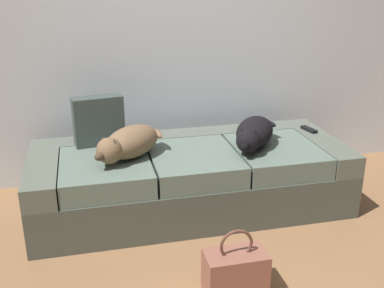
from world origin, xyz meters
The scene contains 6 objects.
couch centered at (0.00, 1.13, 0.22)m, with size 2.15×0.87×0.44m.
dog_tan centered at (-0.43, 1.06, 0.55)m, with size 0.51×0.49×0.20m.
dog_dark centered at (0.43, 1.06, 0.54)m, with size 0.43×0.53×0.20m.
tv_remote centered at (0.96, 1.28, 0.46)m, with size 0.04×0.15×0.02m, color black.
throw_pillow centered at (-0.60, 1.37, 0.61)m, with size 0.34×0.12×0.34m, color #3C4945.
handbag centered at (0.01, 0.16, 0.13)m, with size 0.32×0.18×0.38m.
Camera 1 is at (-0.68, -1.74, 1.59)m, focal length 43.37 mm.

